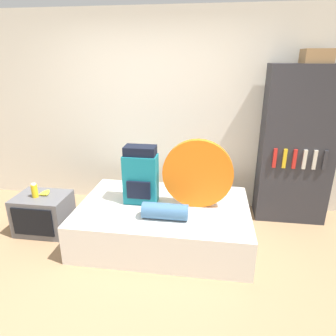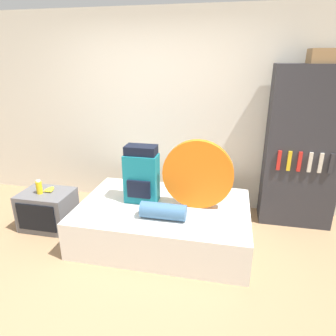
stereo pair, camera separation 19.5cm
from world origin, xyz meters
name	(u,v)px [view 1 (the left image)]	position (x,y,z in m)	size (l,w,h in m)	color
ground_plane	(126,283)	(0.00, 0.00, 0.00)	(16.00, 16.00, 0.00)	#997551
wall_back	(158,112)	(0.00, 1.81, 1.30)	(8.00, 0.05, 2.60)	silver
bed	(164,222)	(0.23, 0.80, 0.21)	(1.91, 1.28, 0.43)	silver
backpack	(141,176)	(-0.04, 0.86, 0.75)	(0.38, 0.25, 0.66)	#14707F
tent_bag	(198,174)	(0.60, 0.84, 0.81)	(0.77, 0.08, 0.77)	orange
sleeping_roll	(165,211)	(0.29, 0.51, 0.51)	(0.47, 0.17, 0.17)	#3D668E
television	(44,213)	(-1.23, 0.76, 0.23)	(0.61, 0.48, 0.46)	#5B5B60
canister	(35,191)	(-1.28, 0.72, 0.54)	(0.07, 0.07, 0.17)	gold
banana_bunch	(46,193)	(-1.20, 0.82, 0.48)	(0.12, 0.16, 0.04)	yellow
bookshelf	(296,146)	(1.77, 1.56, 0.97)	(0.85, 0.40, 1.94)	#2D2D33
cardboard_box	(317,56)	(1.84, 1.55, 2.01)	(0.30, 0.29, 0.15)	#99754C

